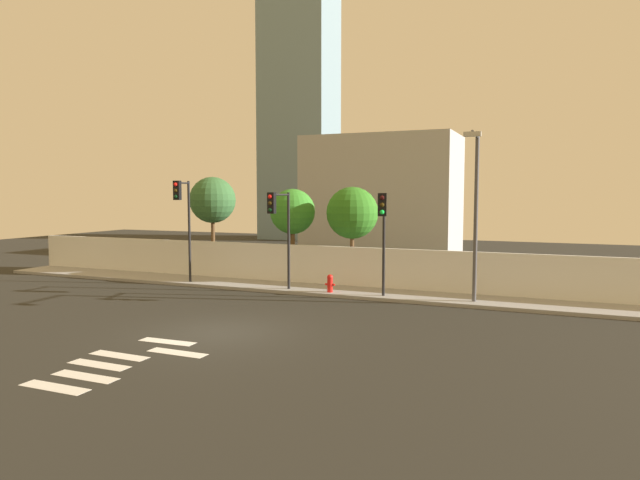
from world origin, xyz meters
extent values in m
plane|color=black|center=(0.00, 0.00, 0.00)|extent=(80.00, 80.00, 0.00)
cube|color=gray|center=(0.00, 8.20, 0.07)|extent=(36.00, 2.40, 0.15)
cube|color=silver|center=(0.00, 9.49, 1.05)|extent=(36.00, 0.18, 1.80)
cube|color=silver|center=(-0.58, -5.80, 0.00)|extent=(1.80, 0.45, 0.01)
cube|color=silver|center=(-0.52, -4.95, 0.00)|extent=(1.80, 0.45, 0.01)
cube|color=silver|center=(-0.92, -4.10, 0.00)|extent=(1.80, 0.46, 0.01)
cube|color=silver|center=(-1.04, -3.25, 0.00)|extent=(1.81, 0.47, 0.01)
cube|color=silver|center=(0.25, -2.40, 0.00)|extent=(1.80, 0.45, 0.01)
cube|color=silver|center=(-0.76, -1.55, 0.00)|extent=(1.81, 0.50, 0.01)
cylinder|color=black|center=(-6.53, 7.55, 2.58)|extent=(0.12, 0.12, 4.87)
cylinder|color=black|center=(-6.53, 7.11, 4.92)|extent=(0.08, 0.88, 0.08)
cube|color=black|center=(-6.53, 6.67, 4.57)|extent=(0.34, 0.20, 0.90)
sphere|color=red|center=(-6.52, 6.55, 4.84)|extent=(0.18, 0.18, 0.18)
sphere|color=#33260A|center=(-6.52, 6.55, 4.56)|extent=(0.18, 0.18, 0.18)
sphere|color=black|center=(-6.52, 6.55, 4.28)|extent=(0.18, 0.18, 0.18)
cylinder|color=black|center=(3.21, 7.55, 2.29)|extent=(0.12, 0.12, 4.28)
cylinder|color=black|center=(3.37, 6.87, 4.33)|extent=(0.40, 1.38, 0.08)
cube|color=black|center=(3.54, 6.19, 3.98)|extent=(0.38, 0.27, 0.90)
sphere|color=black|center=(3.56, 6.07, 4.25)|extent=(0.18, 0.18, 0.18)
sphere|color=#33260A|center=(3.56, 6.07, 3.97)|extent=(0.18, 0.18, 0.18)
sphere|color=#19F24C|center=(3.56, 6.07, 3.69)|extent=(0.18, 0.18, 0.18)
cylinder|color=black|center=(-1.20, 7.55, 2.31)|extent=(0.12, 0.12, 4.32)
cylinder|color=black|center=(-1.27, 6.90, 4.37)|extent=(0.23, 1.32, 0.08)
cube|color=black|center=(-1.34, 6.24, 4.02)|extent=(0.36, 0.24, 0.90)
sphere|color=red|center=(-1.36, 6.12, 4.29)|extent=(0.18, 0.18, 0.18)
sphere|color=#33260A|center=(-1.36, 6.12, 4.01)|extent=(0.18, 0.18, 0.18)
sphere|color=black|center=(-1.36, 6.12, 3.73)|extent=(0.18, 0.18, 0.18)
cylinder|color=#4C4C51|center=(6.88, 7.75, 3.40)|extent=(0.16, 0.16, 6.50)
cylinder|color=#4C4C51|center=(6.93, 6.68, 6.60)|extent=(0.20, 2.15, 0.10)
cube|color=beige|center=(6.98, 5.60, 6.50)|extent=(0.61, 0.27, 0.16)
cylinder|color=red|center=(0.84, 7.46, 0.45)|extent=(0.24, 0.24, 0.61)
sphere|color=red|center=(0.84, 7.46, 0.80)|extent=(0.26, 0.26, 0.26)
cylinder|color=red|center=(0.67, 7.46, 0.48)|extent=(0.10, 0.09, 0.09)
cylinder|color=red|center=(1.01, 7.46, 0.48)|extent=(0.10, 0.09, 0.09)
cylinder|color=brown|center=(-7.32, 10.75, 1.70)|extent=(0.20, 0.20, 3.39)
sphere|color=#336332|center=(-7.32, 10.75, 4.08)|extent=(2.48, 2.48, 2.48)
cylinder|color=brown|center=(-2.54, 10.75, 1.44)|extent=(0.22, 0.22, 2.88)
sphere|color=#358527|center=(-2.54, 10.75, 3.51)|extent=(2.29, 2.29, 2.29)
cylinder|color=brown|center=(0.67, 10.75, 1.40)|extent=(0.20, 0.20, 2.79)
sphere|color=#30771F|center=(0.67, 10.75, 3.49)|extent=(2.52, 2.52, 2.52)
cube|color=#AAAAAA|center=(-1.66, 23.49, 4.21)|extent=(10.41, 6.00, 8.42)
cube|color=gray|center=(-13.73, 35.49, 14.10)|extent=(6.79, 5.00, 28.21)
camera|label=1|loc=(9.87, -14.93, 4.39)|focal=31.61mm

